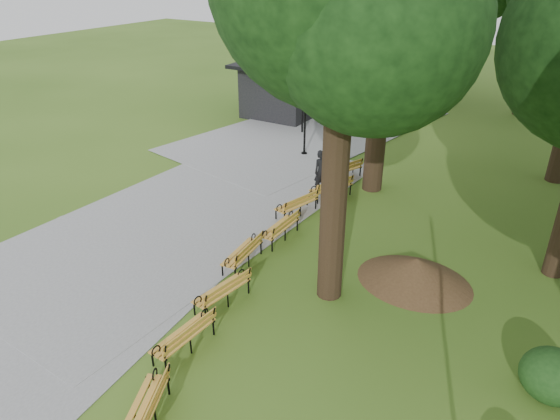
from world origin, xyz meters
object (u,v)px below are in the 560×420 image
Objects in this scene: bench_1 at (183,335)px; bench_7 at (343,170)px; kiosk at (281,90)px; person at (321,172)px; bench_2 at (222,291)px; bench_5 at (296,204)px; bench_4 at (280,227)px; lamp_post at (305,112)px; dirt_mound at (415,270)px; bench_0 at (144,408)px; bench_3 at (242,253)px; bench_6 at (331,187)px.

bench_7 is (-1.38, 11.57, 0.00)m from bench_1.
kiosk reaches higher than bench_7.
person is 0.93× the size of bench_2.
bench_5 is at bearing 21.10° from bench_7.
bench_4 is at bearing 25.39° from bench_7.
lamp_post is at bearing -138.74° from bench_5.
dirt_mound is at bearing 62.69° from bench_7.
lamp_post is (4.42, -4.95, 0.53)m from kiosk.
bench_0 is (-2.96, -7.87, 0.04)m from dirt_mound.
bench_2 is 9.68m from bench_7.
bench_1 is at bearing 8.54° from bench_3.
person reaches higher than bench_0.
person is 6.14m from bench_3.
bench_5 is at bearing -167.55° from bench_1.
bench_3 is at bearing -3.68° from bench_4.
bench_7 reaches higher than dirt_mound.
bench_0 and bench_5 have the same top height.
bench_0 and bench_3 have the same top height.
kiosk reaches higher than bench_5.
bench_2 is at bearing -70.92° from lamp_post.
bench_4 is (7.78, -12.47, -1.14)m from kiosk.
bench_0 is 1.00× the size of bench_1.
bench_0 is 1.00× the size of bench_6.
lamp_post reaches higher than bench_6.
bench_6 reaches higher than dirt_mound.
bench_5 is 1.00× the size of bench_7.
bench_2 is at bearing 24.22° from bench_5.
dirt_mound is at bearing 105.46° from bench_3.
kiosk is 2.65× the size of bench_6.
kiosk is at bearing 134.97° from dirt_mound.
dirt_mound is 6.91m from bench_1.
kiosk reaches higher than bench_0.
bench_0 is (5.10, -15.41, -1.66)m from lamp_post.
bench_2 and bench_7 have the same top height.
lamp_post reaches higher than dirt_mound.
lamp_post reaches higher than person.
lamp_post is 12.17m from bench_2.
lamp_post is at bearing -100.23° from bench_7.
bench_5 is (-1.38, 7.65, 0.00)m from bench_1.
person is 11.01m from kiosk.
person is 10.06m from bench_1.
bench_2 is 2.01m from bench_3.
kiosk reaches higher than bench_4.
lamp_post is 1.02× the size of dirt_mound.
kiosk is 2.65× the size of bench_3.
bench_6 and bench_7 have the same top height.
person is at bearing -50.73° from kiosk.
person is 12.26m from bench_0.
bench_1 and bench_7 have the same top height.
person reaches higher than dirt_mound.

